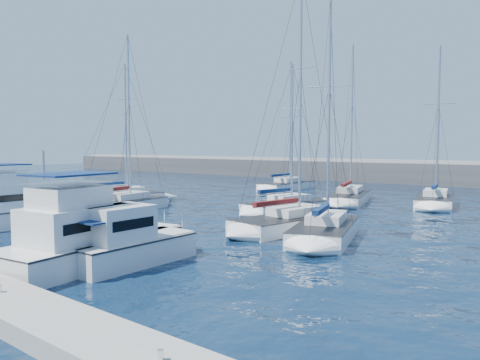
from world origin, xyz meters
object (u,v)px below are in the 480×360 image
Objects in this scene: sailboat_mid_b at (124,205)px; sailboat_mid_d at (291,222)px; motor_yacht_port_inner at (13,209)px; motor_yacht_stbd_inner at (87,240)px; sailboat_mid_a at (119,198)px; sailboat_back_c at (435,201)px; sailboat_back_a at (287,185)px; motor_yacht_stbd_outer at (128,245)px; sailboat_mid_e at (325,231)px; sailboat_mid_c at (285,207)px; sailboat_back_b at (349,197)px.

sailboat_mid_d is (16.05, 1.09, 0.01)m from sailboat_mid_b.
motor_yacht_port_inner is 0.53× the size of sailboat_mid_d.
motor_yacht_port_inner is 13.72m from motor_yacht_stbd_inner.
sailboat_mid_d reaches higher than sailboat_mid_b.
sailboat_back_c is at bearing 52.57° from sailboat_mid_a.
sailboat_back_a is 20.30m from sailboat_back_c.
motor_yacht_stbd_outer is 0.43× the size of sailboat_mid_e.
sailboat_mid_a is 0.81× the size of sailboat_mid_d.
sailboat_mid_e is 0.96× the size of sailboat_back_c.
sailboat_mid_c is 14.80m from sailboat_back_c.
motor_yacht_stbd_outer is 31.19m from sailboat_back_c.
sailboat_back_c is (6.39, 31.92, -0.61)m from motor_yacht_stbd_inner.
sailboat_mid_e is at bearing 56.07° from motor_yacht_stbd_inner.
sailboat_mid_a is 0.90× the size of sailboat_mid_b.
motor_yacht_stbd_inner is 32.56m from sailboat_back_c.
sailboat_back_c is (19.80, 28.97, -0.61)m from motor_yacht_port_inner.
sailboat_mid_e is at bearing 25.12° from motor_yacht_port_inner.
sailboat_mid_e reaches higher than motor_yacht_port_inner.
sailboat_mid_d is at bearing 139.05° from sailboat_mid_e.
motor_yacht_port_inner is 0.54× the size of sailboat_back_a.
sailboat_mid_c is at bearing 99.07° from motor_yacht_stbd_outer.
sailboat_mid_a is 22.39m from sailboat_back_b.
motor_yacht_stbd_inner is 1.57× the size of motor_yacht_stbd_outer.
motor_yacht_stbd_inner is (13.40, -2.94, -0.00)m from motor_yacht_port_inner.
motor_yacht_port_inner is 15.07m from motor_yacht_stbd_outer.
sailboat_back_b is 7.81m from sailboat_back_c.
sailboat_back_b is (17.03, 14.54, 0.01)m from sailboat_mid_a.
sailboat_mid_b is 16.08m from sailboat_mid_d.
sailboat_mid_d is (1.08, 12.34, -0.40)m from motor_yacht_stbd_outer.
sailboat_back_a is at bearing 110.88° from motor_yacht_stbd_outer.
sailboat_back_b is (12.22, 27.05, -0.62)m from motor_yacht_port_inner.
motor_yacht_stbd_outer is 11.79m from sailboat_mid_e.
sailboat_mid_a is (-18.21, 15.45, -0.63)m from motor_yacht_stbd_inner.
motor_yacht_stbd_outer is 0.39× the size of sailboat_back_b.
motor_yacht_port_inner is at bearing -137.04° from sailboat_back_c.
sailboat_mid_b reaches higher than sailboat_mid_e.
sailboat_mid_c is 21.01m from sailboat_back_a.
sailboat_mid_b is at bearing -141.55° from sailboat_back_b.
sailboat_back_a reaches higher than sailboat_mid_c.
motor_yacht_port_inner is 1.46× the size of motor_yacht_stbd_outer.
sailboat_mid_b is at bearing -148.05° from sailboat_back_c.
sailboat_back_a is (-15.82, 23.84, -0.00)m from sailboat_mid_d.
motor_yacht_stbd_outer is 0.45× the size of sailboat_mid_a.
sailboat_back_c is at bearing 70.47° from sailboat_mid_e.
sailboat_back_a is (0.22, 34.34, -0.60)m from motor_yacht_port_inner.
sailboat_mid_d reaches higher than sailboat_mid_a.
motor_yacht_stbd_inner is 13.44m from sailboat_mid_e.
sailboat_mid_b is (-0.01, 9.41, -0.60)m from motor_yacht_port_inner.
sailboat_mid_e is at bearing 67.29° from motor_yacht_stbd_outer.
sailboat_back_a reaches higher than sailboat_back_b.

